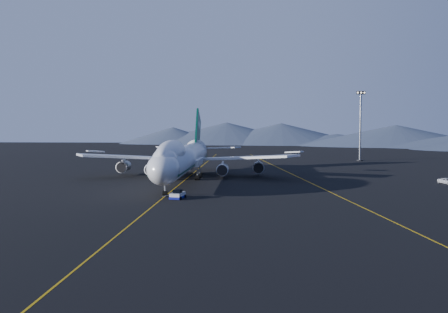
# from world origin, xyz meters

# --- Properties ---
(ground) EXTENTS (500.00, 500.00, 0.00)m
(ground) POSITION_xyz_m (0.00, 0.00, 0.00)
(ground) COLOR black
(ground) RESTS_ON ground
(taxiway_line_main) EXTENTS (0.25, 220.00, 0.01)m
(taxiway_line_main) POSITION_xyz_m (0.00, 0.00, 0.01)
(taxiway_line_main) COLOR #C4930B
(taxiway_line_main) RESTS_ON ground
(taxiway_line_side) EXTENTS (28.08, 198.09, 0.01)m
(taxiway_line_side) POSITION_xyz_m (30.00, 10.00, 0.01)
(taxiway_line_side) COLOR #C4930B
(taxiway_line_side) RESTS_ON ground
(boeing_747) EXTENTS (59.62, 72.43, 19.37)m
(boeing_747) POSITION_xyz_m (0.00, 0.03, 5.81)
(boeing_747) COLOR silver
(boeing_747) RESTS_ON ground
(pushback_tug) EXTENTS (2.99, 4.53, 1.84)m
(pushback_tug) POSITION_xyz_m (3.00, -29.50, 0.58)
(pushback_tug) COLOR silver
(pushback_tug) RESTS_ON ground
(service_van) EXTENTS (3.84, 5.37, 1.36)m
(service_van) POSITION_xyz_m (64.47, -1.96, 0.68)
(service_van) COLOR silver
(service_van) RESTS_ON ground
(floodlight_mast) EXTENTS (3.34, 2.51, 27.05)m
(floodlight_mast) POSITION_xyz_m (58.97, 71.99, 13.71)
(floodlight_mast) COLOR black
(floodlight_mast) RESTS_ON ground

